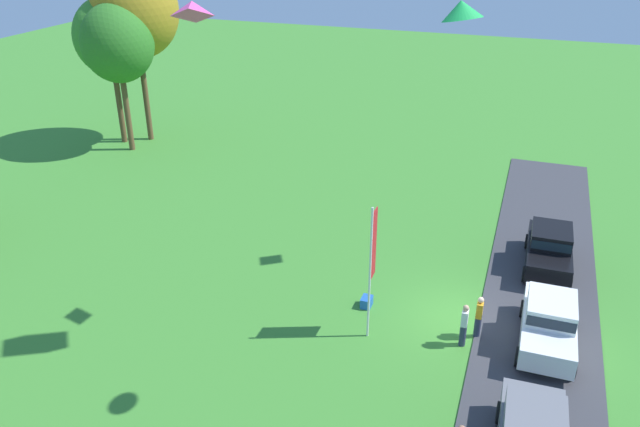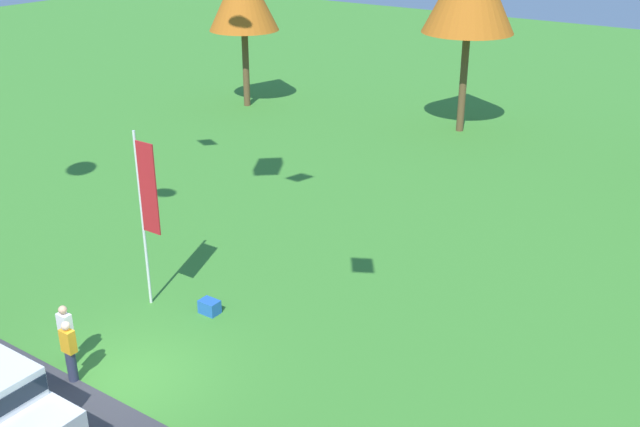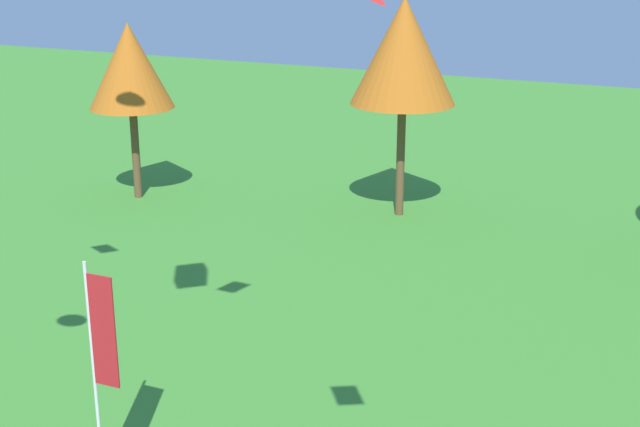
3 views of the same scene
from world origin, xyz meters
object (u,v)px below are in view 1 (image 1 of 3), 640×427
at_px(tree_far_right, 118,43).
at_px(kite_delta_topmost, 462,10).
at_px(cooler_box, 367,302).
at_px(kite_diamond_high_right, 192,9).
at_px(car_sedan_far_end, 550,247).
at_px(person_beside_suv, 479,317).
at_px(car_sedan_mid_row, 549,321).
at_px(flag_banner, 372,255).
at_px(person_watching_sky, 464,325).
at_px(tree_left_of_center, 110,37).
at_px(tree_right_of_center, 135,11).

distance_m(tree_far_right, kite_delta_topmost, 28.10).
xyz_separation_m(cooler_box, kite_diamond_high_right, (-7.07, 2.51, 11.94)).
relative_size(car_sedan_far_end, cooler_box, 7.90).
height_order(person_beside_suv, kite_delta_topmost, kite_delta_topmost).
height_order(car_sedan_mid_row, cooler_box, car_sedan_mid_row).
xyz_separation_m(person_beside_suv, tree_far_right, (12.59, 23.51, 5.92)).
xyz_separation_m(car_sedan_mid_row, tree_far_right, (12.27, 25.90, 5.75)).
height_order(car_sedan_mid_row, kite_delta_topmost, kite_delta_topmost).
bearing_deg(flag_banner, car_sedan_far_end, -40.94).
distance_m(car_sedan_far_end, person_beside_suv, 6.38).
relative_size(person_watching_sky, tree_far_right, 0.19).
bearing_deg(car_sedan_far_end, kite_delta_topmost, 160.06).
bearing_deg(cooler_box, flag_banner, -161.12).
bearing_deg(car_sedan_mid_row, person_watching_sky, 109.45).
height_order(person_watching_sky, flag_banner, flag_banner).
bearing_deg(car_sedan_far_end, flag_banner, 139.06).
bearing_deg(cooler_box, tree_left_of_center, 57.34).
relative_size(tree_far_right, tree_left_of_center, 0.99).
height_order(tree_right_of_center, cooler_box, tree_right_of_center).
bearing_deg(tree_left_of_center, flag_banner, -124.98).
xyz_separation_m(car_sedan_mid_row, tree_left_of_center, (13.38, 27.28, 5.85)).
distance_m(person_watching_sky, kite_diamond_high_right, 14.22).
relative_size(car_sedan_mid_row, kite_delta_topmost, 4.38).
height_order(car_sedan_mid_row, flag_banner, flag_banner).
distance_m(tree_left_of_center, tree_right_of_center, 2.29).
height_order(tree_far_right, tree_left_of_center, tree_left_of_center).
bearing_deg(tree_left_of_center, kite_delta_topmost, -126.29).
relative_size(tree_left_of_center, flag_banner, 1.78).
height_order(car_sedan_far_end, kite_diamond_high_right, kite_diamond_high_right).
bearing_deg(tree_right_of_center, person_watching_sky, -123.75).
distance_m(person_beside_suv, flag_banner, 4.63).
distance_m(tree_far_right, flag_banner, 24.23).
xyz_separation_m(person_watching_sky, cooler_box, (1.20, 3.89, -0.68)).
distance_m(person_beside_suv, kite_delta_topmost, 11.77).
distance_m(car_sedan_far_end, person_watching_sky, 7.17).
relative_size(person_watching_sky, tree_right_of_center, 0.15).
height_order(person_watching_sky, tree_left_of_center, tree_left_of_center).
xyz_separation_m(tree_left_of_center, cooler_box, (-13.18, -20.55, -6.70)).
bearing_deg(tree_right_of_center, tree_far_right, 179.68).
height_order(person_beside_suv, kite_diamond_high_right, kite_diamond_high_right).
height_order(car_sedan_mid_row, kite_diamond_high_right, kite_diamond_high_right).
height_order(tree_far_right, tree_right_of_center, tree_right_of_center).
xyz_separation_m(car_sedan_mid_row, tree_right_of_center, (14.41, 25.89, 7.36)).
relative_size(car_sedan_far_end, kite_diamond_high_right, 4.72).
xyz_separation_m(person_watching_sky, flag_banner, (-0.38, 3.35, 2.45)).
bearing_deg(kite_delta_topmost, tree_left_of_center, 53.71).
bearing_deg(person_beside_suv, cooler_box, 83.05).
height_order(person_beside_suv, tree_right_of_center, tree_right_of_center).
xyz_separation_m(person_watching_sky, kite_diamond_high_right, (-5.87, 6.41, 11.26)).
relative_size(person_beside_suv, tree_right_of_center, 0.15).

